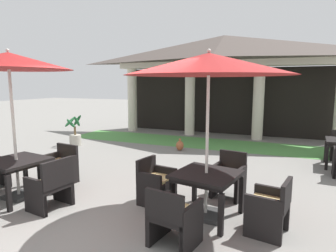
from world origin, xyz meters
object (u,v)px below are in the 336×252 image
Objects in this scene: patio_chair_near_foreground_east at (270,208)px; patio_umbrella_mid_left at (8,62)px; patio_umbrella_near_foreground at (209,66)px; patio_chair_near_foreground_west at (155,182)px; patio_chair_mid_left_east at (51,186)px; potted_palm_left_edge at (75,136)px; patio_table_near_foreground at (206,179)px; patio_table_mid_left at (17,164)px; patio_chair_near_foreground_south at (173,218)px; patio_chair_mid_left_north at (60,165)px; patio_chair_near_foreground_north at (229,176)px; terracotta_urn at (180,145)px.

patio_umbrella_mid_left reaches higher than patio_chair_near_foreground_east.
patio_umbrella_near_foreground is 3.28× the size of patio_chair_near_foreground_west.
patio_chair_mid_left_east is 5.27m from potted_palm_left_edge.
potted_palm_left_edge is (-5.65, 3.53, -0.29)m from patio_table_near_foreground.
potted_palm_left_edge reaches higher than patio_table_mid_left.
patio_chair_near_foreground_west is 1.41m from patio_chair_near_foreground_south.
patio_umbrella_mid_left is (0.00, -0.00, 1.87)m from patio_table_mid_left.
patio_chair_near_foreground_south is 3.45m from patio_chair_mid_left_north.
patio_chair_near_foreground_north is at bearing -161.98° from patio_chair_mid_left_north.
patio_table_mid_left is 4.67m from potted_palm_left_edge.
patio_chair_near_foreground_west is (-0.98, 0.18, -0.25)m from patio_table_near_foreground.
potted_palm_left_edge is (-5.65, 3.53, -2.06)m from patio_umbrella_near_foreground.
patio_chair_near_foreground_east reaches higher than patio_chair_mid_left_north.
patio_table_mid_left is (-2.50, -0.77, 0.25)m from patio_chair_near_foreground_west.
patio_table_near_foreground reaches higher than terracotta_urn.
patio_chair_near_foreground_west is (-1.97, 0.35, -0.00)m from patio_chair_near_foreground_east.
patio_table_near_foreground is at bearing 9.75° from patio_umbrella_mid_left.
patio_table_near_foreground is 1.03m from patio_chair_near_foreground_east.
patio_chair_near_foreground_north reaches higher than patio_chair_near_foreground_east.
patio_chair_mid_left_east is at bearing -96.03° from terracotta_urn.
patio_chair_near_foreground_north is 0.78× the size of patio_table_mid_left.
patio_table_near_foreground is 0.40× the size of patio_umbrella_mid_left.
patio_chair_near_foreground_west is at bearing 169.87° from patio_umbrella_near_foreground.
patio_chair_near_foreground_east is at bearing -10.13° from patio_table_near_foreground.
patio_table_near_foreground is at bearing -64.50° from terracotta_urn.
patio_chair_near_foreground_east is at bearing -55.72° from terracotta_urn.
patio_table_near_foreground is at bearing -135.00° from patio_umbrella_near_foreground.
patio_umbrella_mid_left is at bearing -176.53° from patio_chair_near_foreground_south.
patio_chair_mid_left_east is at bearing -49.67° from patio_chair_near_foreground_west.
potted_palm_left_edge is (-5.82, 2.54, -0.05)m from patio_chair_near_foreground_north.
patio_table_near_foreground is 0.41× the size of patio_umbrella_near_foreground.
patio_table_mid_left is (-3.48, -0.60, -1.77)m from patio_umbrella_near_foreground.
patio_table_mid_left is (-3.66, -1.58, 0.25)m from patio_chair_near_foreground_north.
patio_umbrella_mid_left reaches higher than patio_chair_near_foreground_west.
patio_chair_near_foreground_east reaches higher than terracotta_urn.
patio_chair_near_foreground_east is 0.93× the size of patio_chair_mid_left_east.
patio_umbrella_near_foreground is at bearing -31.99° from potted_palm_left_edge.
patio_chair_near_foreground_east is at bearing -179.11° from patio_chair_mid_left_north.
patio_chair_near_foreground_east is at bearing 5.41° from patio_umbrella_mid_left.
patio_umbrella_near_foreground is 3.22× the size of patio_chair_near_foreground_east.
patio_chair_near_foreground_south is (0.81, -1.16, -0.00)m from patio_chair_near_foreground_west.
patio_table_mid_left is at bearing -62.32° from potted_palm_left_edge.
terracotta_urn is at bearing 1.71° from patio_chair_mid_left_east.
potted_palm_left_edge is at bearing -169.26° from terracotta_urn.
patio_chair_near_foreground_east is 2.10× the size of terracotta_urn.
patio_umbrella_near_foreground reaches higher than terracotta_urn.
patio_table_near_foreground is 1.03m from patio_chair_near_foreground_west.
patio_chair_near_foreground_south is (-0.35, -1.97, -0.00)m from patio_chair_near_foreground_north.
potted_palm_left_edge is at bearing 117.68° from patio_umbrella_mid_left.
potted_palm_left_edge is (-4.67, 3.35, -0.04)m from patio_chair_near_foreground_west.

